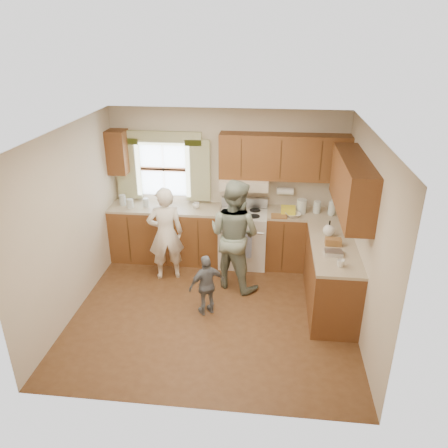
# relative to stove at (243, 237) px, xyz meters

# --- Properties ---
(room) EXTENTS (3.80, 3.80, 3.80)m
(room) POSITION_rel_stove_xyz_m (-0.30, -1.44, 0.78)
(room) COLOR #502F18
(room) RESTS_ON ground
(kitchen_fixtures) EXTENTS (3.80, 2.25, 2.15)m
(kitchen_fixtures) POSITION_rel_stove_xyz_m (0.31, -0.36, 0.37)
(kitchen_fixtures) COLOR #4B2C10
(kitchen_fixtures) RESTS_ON ground
(stove) EXTENTS (0.76, 0.67, 1.07)m
(stove) POSITION_rel_stove_xyz_m (0.00, 0.00, 0.00)
(stove) COLOR silver
(stove) RESTS_ON ground
(woman_left) EXTENTS (0.63, 0.51, 1.50)m
(woman_left) POSITION_rel_stove_xyz_m (-1.14, -0.61, 0.28)
(woman_left) COLOR white
(woman_left) RESTS_ON ground
(woman_right) EXTENTS (1.02, 0.95, 1.69)m
(woman_right) POSITION_rel_stove_xyz_m (-0.08, -0.73, 0.38)
(woman_right) COLOR #2A4836
(woman_right) RESTS_ON ground
(child) EXTENTS (0.55, 0.46, 0.88)m
(child) POSITION_rel_stove_xyz_m (-0.38, -1.50, -0.02)
(child) COLOR slate
(child) RESTS_ON ground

